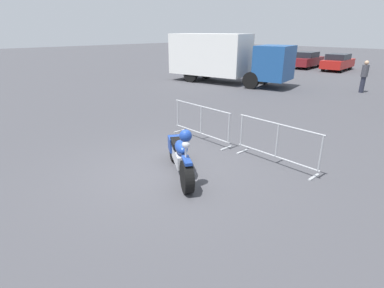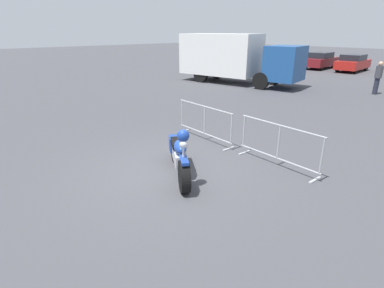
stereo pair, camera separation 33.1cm
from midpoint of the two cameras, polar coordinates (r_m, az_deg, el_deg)
name	(u,v)px [view 2 (the right image)]	position (r m, az deg, el deg)	size (l,w,h in m)	color
ground_plane	(166,171)	(7.28, -3.72, -5.10)	(120.00, 120.00, 0.00)	#424247
motorcycle	(179,154)	(6.91, -1.08, -1.91)	(2.08, 1.45, 1.33)	black
crowd_barrier_near	(205,122)	(9.14, 3.45, 4.12)	(2.33, 0.55, 1.07)	#9EA0A5
crowd_barrier_far	(278,145)	(7.67, 17.33, -0.16)	(2.33, 0.55, 1.07)	#9EA0A5
box_truck	(233,57)	(19.71, 8.23, 16.16)	(7.98, 3.57, 2.98)	white
parked_car_silver	(267,56)	(32.10, 14.39, 15.90)	(2.01, 4.44, 1.48)	#B7BABF
parked_car_black	(291,59)	(30.58, 18.62, 15.16)	(1.86, 4.10, 1.36)	black
parked_car_maroon	(320,60)	(29.59, 23.58, 14.40)	(1.90, 4.18, 1.39)	maroon
parked_car_red	(353,63)	(28.59, 28.61, 13.42)	(1.85, 4.08, 1.36)	#B21E19
pedestrian	(378,77)	(18.74, 32.36, 10.78)	(0.47, 0.47, 1.69)	#262838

